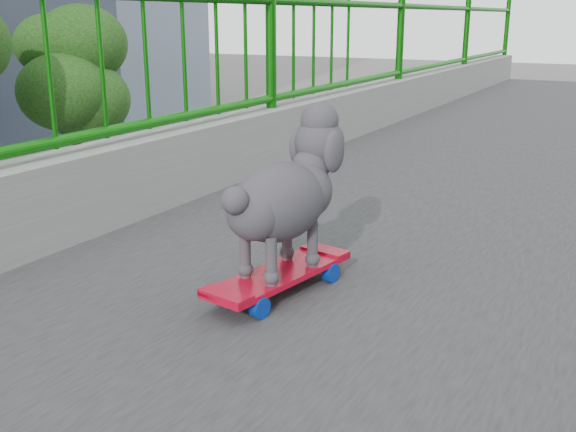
# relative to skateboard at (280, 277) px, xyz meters

# --- Properties ---
(skateboard) EXTENTS (0.24, 0.53, 0.07)m
(skateboard) POSITION_rel_skateboard_xyz_m (0.00, 0.00, 0.00)
(skateboard) COLOR red
(skateboard) RESTS_ON footbridge
(poodle) EXTENTS (0.27, 0.50, 0.42)m
(poodle) POSITION_rel_skateboard_xyz_m (0.00, 0.03, 0.24)
(poodle) COLOR #322F35
(poodle) RESTS_ON skateboard
(car_3) EXTENTS (1.93, 4.75, 1.38)m
(car_3) POSITION_rel_skateboard_xyz_m (-15.14, 12.18, -6.36)
(car_3) COLOR black
(car_3) RESTS_ON ground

